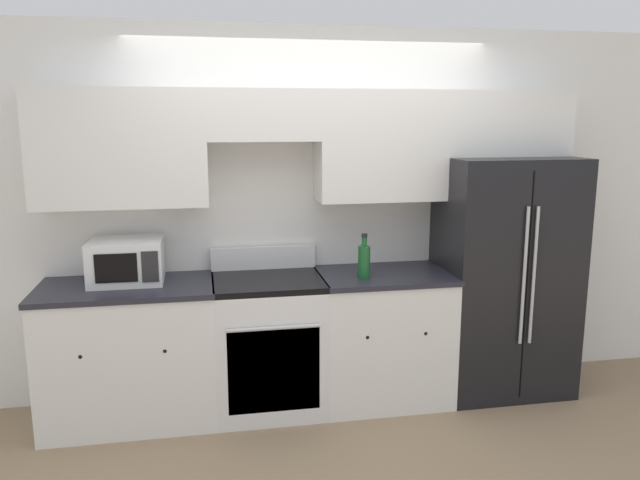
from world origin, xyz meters
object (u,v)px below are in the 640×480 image
Objects in this scene: refrigerator at (502,275)px; bottle at (364,260)px; oven_range at (269,343)px; microwave at (126,261)px.

refrigerator is 5.70× the size of bottle.
oven_range is at bearing -178.76° from refrigerator.
bottle is at bearing -173.32° from refrigerator.
refrigerator is (1.71, 0.04, 0.39)m from oven_range.
oven_range is 0.86m from bottle.
oven_range is 1.76m from refrigerator.
refrigerator is 2.63m from microwave.
microwave is at bearing 174.58° from oven_range.
microwave reaches higher than oven_range.
microwave is (-2.62, 0.05, 0.21)m from refrigerator.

